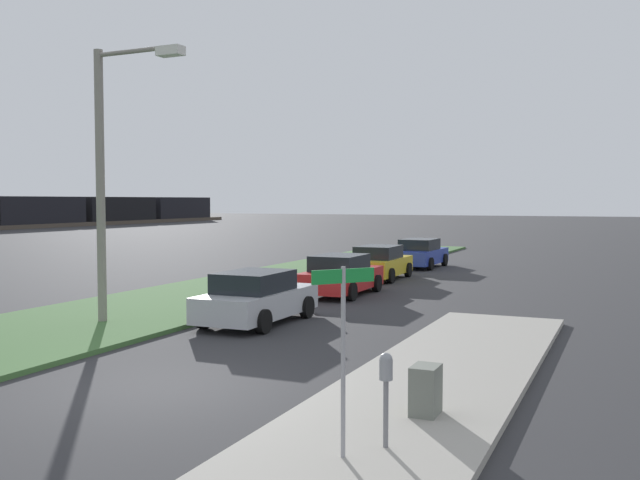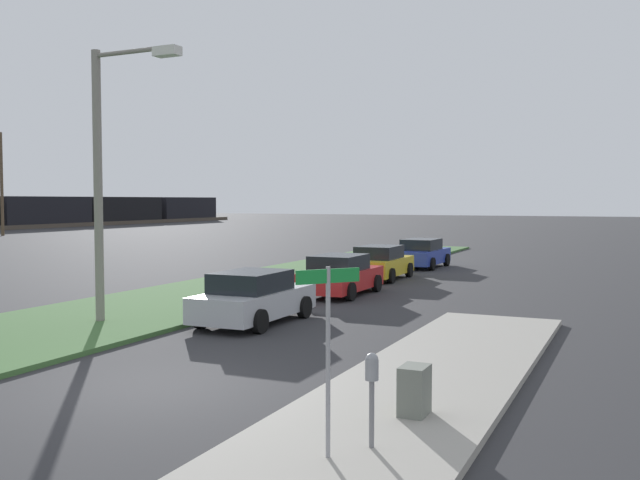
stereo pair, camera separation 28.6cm
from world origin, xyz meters
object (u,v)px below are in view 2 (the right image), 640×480
Objects in this scene: parked_car_yellow at (380,263)px; distant_utility_pole at (2,184)px; parking_meter at (372,380)px; parked_car_silver at (254,298)px; utility_box at (414,395)px; parked_car_blue at (422,254)px; parked_car_red at (340,275)px; street_sign at (328,337)px; streetlight at (108,165)px.

distant_utility_pole is (21.17, 46.33, 4.28)m from parked_car_yellow.
parked_car_silver is at bearing 38.03° from parking_meter.
parking_meter is at bearing 176.57° from utility_box.
parked_car_blue reaches higher than parking_meter.
parked_car_red is (6.49, 0.09, 0.00)m from parked_car_silver.
parked_car_silver is 0.99× the size of parked_car_yellow.
parked_car_yellow is at bearing 20.98° from utility_box.
parked_car_silver is 1.66× the size of street_sign.
parked_car_yellow is at bearing 19.18° from parking_meter.
distant_utility_pole is at bearing 64.19° from parked_car_yellow.
parked_car_silver is at bearing 34.59° from street_sign.
parked_car_blue is 49.05m from distant_utility_pole.
distant_utility_pole reaches higher than parked_car_silver.
parked_car_silver is 0.43× the size of distant_utility_pole.
streetlight is at bearing 64.39° from utility_box.
parked_car_silver is at bearing -178.93° from parked_car_yellow.
parking_meter is 0.95m from street_sign.
utility_box is (-18.74, -7.19, -0.27)m from parked_car_yellow.
parked_car_red reaches higher than parking_meter.
parked_car_blue is 27.79m from street_sign.
utility_box is (-6.81, -6.70, -0.27)m from parked_car_silver.
distant_utility_pole is (35.07, 43.42, 0.61)m from streetlight.
parking_meter is at bearing -164.25° from parked_car_blue.
distant_utility_pole is (41.54, 53.42, 3.95)m from parking_meter.
parked_car_silver reaches higher than parking_meter.
parked_car_yellow is 0.43× the size of distant_utility_pole.
streetlight is 0.75× the size of distant_utility_pole.
distant_utility_pole is at bearing 51.54° from street_sign.
distant_utility_pole reaches higher than parked_car_blue.
parked_car_blue is 1.67× the size of street_sign.
street_sign is (-9.02, -6.22, 0.99)m from parked_car_silver.
streetlight is at bearing 57.07° from parking_meter.
streetlight is (7.05, 9.62, 2.68)m from street_sign.
parked_car_yellow reaches higher than parking_meter.
utility_box is at bearing -12.30° from street_sign.
distant_utility_pole is (15.13, 46.46, 4.28)m from parked_car_blue.
parked_car_silver is 9.56m from utility_box.
parked_car_yellow is at bearing 179.75° from parked_car_blue.
parked_car_blue is 27.31m from parking_meter.
distant_utility_pole reaches higher than parked_car_red.
parked_car_red is at bearing 27.05° from utility_box.
parked_car_blue is 0.58× the size of streetlight.
parking_meter reaches higher than utility_box.
distant_utility_pole is at bearing 51.07° from streetlight.
parking_meter is at bearing -162.08° from parked_car_yellow.
streetlight is at bearing 119.90° from parked_car_silver.
distant_utility_pole is at bearing 53.29° from utility_box.
parked_car_silver is 17.97m from parked_car_blue.
parked_car_silver and parked_car_yellow have the same top height.
street_sign reaches higher than parking_meter.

